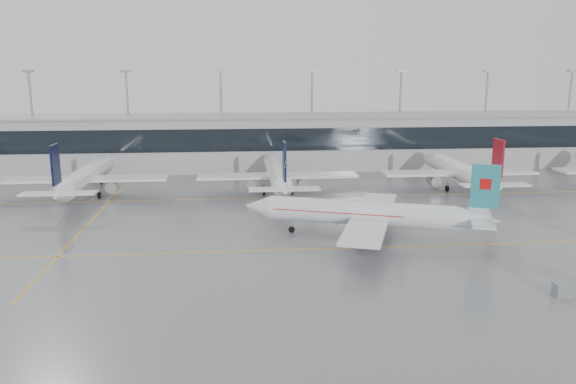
{
  "coord_description": "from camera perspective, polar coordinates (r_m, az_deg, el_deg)",
  "views": [
    {
      "loc": [
        -7.43,
        -68.91,
        22.9
      ],
      "look_at": [
        0.0,
        12.0,
        5.0
      ],
      "focal_mm": 35.0,
      "sensor_mm": 36.0,
      "label": 1
    }
  ],
  "objects": [
    {
      "name": "taxi_line_north",
      "position": [
        101.8,
        -0.93,
        -0.58
      ],
      "size": [
        120.0,
        0.25,
        0.01
      ],
      "primitive_type": "cube",
      "color": "#EDA313",
      "rests_on": "ground"
    },
    {
      "name": "ground",
      "position": [
        73.0,
        0.87,
        -5.86
      ],
      "size": [
        320.0,
        320.0,
        0.0
      ],
      "primitive_type": "plane",
      "color": "slate",
      "rests_on": "ground"
    },
    {
      "name": "parked_jet_b",
      "position": [
        107.96,
        -19.96,
        1.43
      ],
      "size": [
        29.64,
        36.96,
        11.72
      ],
      "rotation": [
        0.0,
        0.0,
        1.57
      ],
      "color": "white",
      "rests_on": "ground"
    },
    {
      "name": "light_masts",
      "position": [
        137.45,
        -2.16,
        8.43
      ],
      "size": [
        156.4,
        1.0,
        22.6
      ],
      "color": "gray",
      "rests_on": "ground"
    },
    {
      "name": "terminal_glass",
      "position": [
        124.54,
        -1.79,
        5.31
      ],
      "size": [
        180.0,
        0.2,
        5.0
      ],
      "primitive_type": "cube",
      "color": "black",
      "rests_on": "ground"
    },
    {
      "name": "taxi_line_cross",
      "position": [
        89.86,
        -19.63,
        -3.08
      ],
      "size": [
        0.25,
        60.0,
        0.01
      ],
      "primitive_type": "cube",
      "color": "#EDA313",
      "rests_on": "ground"
    },
    {
      "name": "parked_jet_d",
      "position": [
        112.67,
        16.97,
        2.07
      ],
      "size": [
        29.64,
        36.96,
        11.72
      ],
      "rotation": [
        0.0,
        0.0,
        1.57
      ],
      "color": "white",
      "rests_on": "ground"
    },
    {
      "name": "terminal_roof",
      "position": [
        131.56,
        -2.01,
        7.75
      ],
      "size": [
        182.0,
        16.0,
        0.4
      ],
      "primitive_type": "cube",
      "color": "gray",
      "rests_on": "ground"
    },
    {
      "name": "air_canada_jet",
      "position": [
        77.59,
        8.32,
        -2.23
      ],
      "size": [
        34.28,
        27.71,
        10.92
      ],
      "rotation": [
        0.0,
        0.0,
        2.8
      ],
      "color": "silver",
      "rests_on": "ground"
    },
    {
      "name": "gse_unit",
      "position": [
        64.69,
        26.01,
        -8.94
      ],
      "size": [
        1.49,
        1.39,
        1.45
      ],
      "primitive_type": "cube",
      "rotation": [
        0.0,
        0.0,
        -0.03
      ],
      "color": "gray",
      "rests_on": "ground"
    },
    {
      "name": "taxi_line_main",
      "position": [
        72.99,
        0.87,
        -5.86
      ],
      "size": [
        120.0,
        0.25,
        0.01
      ],
      "primitive_type": "cube",
      "color": "#EDA313",
      "rests_on": "ground"
    },
    {
      "name": "terminal",
      "position": [
        132.21,
        -1.99,
        5.07
      ],
      "size": [
        180.0,
        15.0,
        12.0
      ],
      "primitive_type": "cube",
      "color": "#A0A0A4",
      "rests_on": "ground"
    },
    {
      "name": "parked_jet_c",
      "position": [
        104.64,
        -1.09,
        1.86
      ],
      "size": [
        29.64,
        36.96,
        11.72
      ],
      "rotation": [
        0.0,
        0.0,
        1.57
      ],
      "color": "white",
      "rests_on": "ground"
    }
  ]
}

